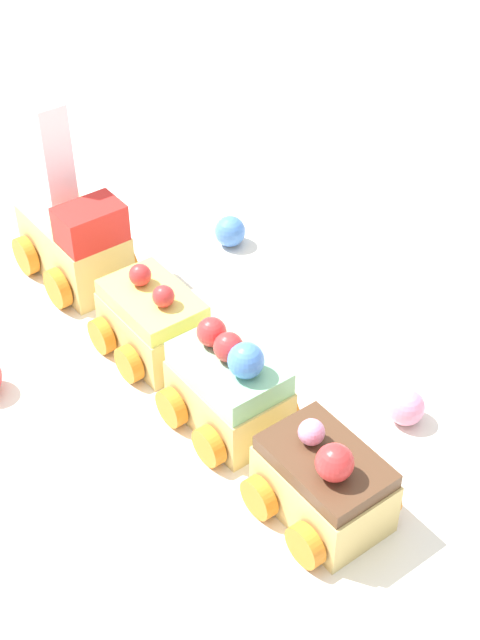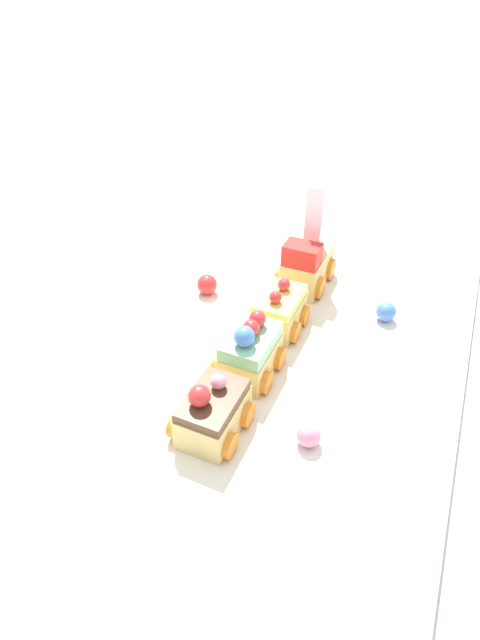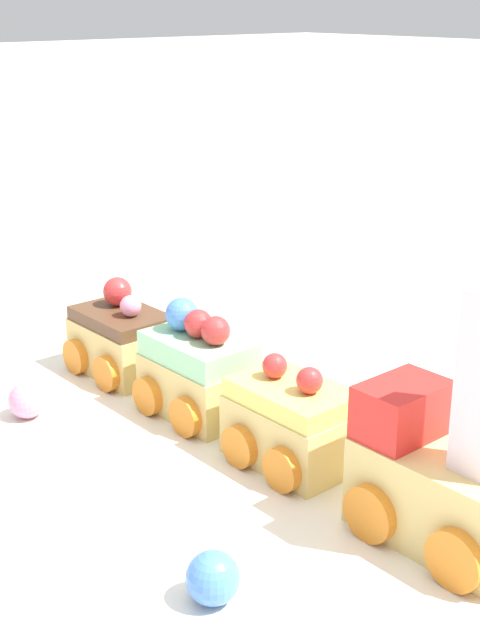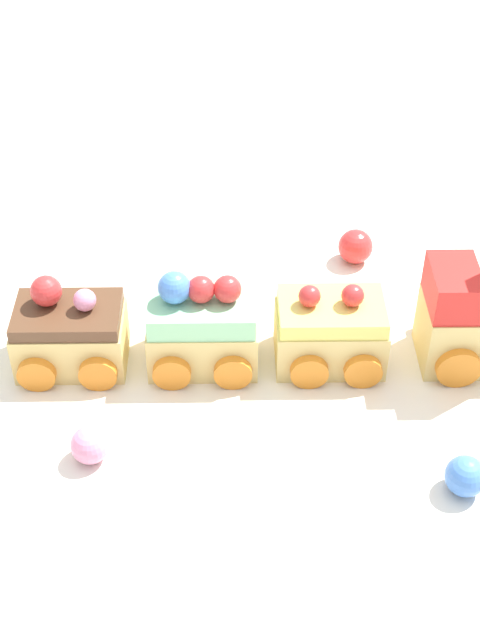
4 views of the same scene
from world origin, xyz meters
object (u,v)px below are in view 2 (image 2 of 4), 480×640
at_px(cake_train_locomotive, 308,259).
at_px(cake_car_mint, 249,352).
at_px(gumball_red, 207,285).
at_px(cake_car_chocolate, 211,412).
at_px(cake_car_lemon, 277,312).
at_px(gumball_blue, 386,312).
at_px(gumball_pink, 309,435).

relative_size(cake_train_locomotive, cake_car_mint, 1.82).
distance_m(cake_train_locomotive, gumball_red, 0.14).
bearing_deg(gumball_red, cake_car_chocolate, -151.62).
bearing_deg(gumball_red, cake_car_lemon, -105.50).
height_order(gumball_blue, gumball_pink, gumball_blue).
bearing_deg(cake_car_mint, cake_car_lemon, 0.21).
height_order(cake_car_lemon, cake_car_chocolate, cake_car_chocolate).
bearing_deg(cake_car_chocolate, cake_car_lemon, -0.03).
bearing_deg(cake_car_chocolate, cake_car_mint, -0.27).
bearing_deg(gumball_pink, gumball_red, 47.59).
xyz_separation_m(cake_car_mint, cake_car_chocolate, (-0.09, 0.00, -0.00)).
xyz_separation_m(cake_car_chocolate, gumball_blue, (0.24, -0.11, -0.01)).
bearing_deg(cake_train_locomotive, cake_car_chocolate, 179.98).
bearing_deg(cake_car_chocolate, gumball_blue, -25.70).
distance_m(cake_train_locomotive, cake_car_lemon, 0.11).
bearing_deg(gumball_pink, cake_train_locomotive, 18.61).
xyz_separation_m(cake_car_chocolate, gumball_red, (0.20, 0.11, -0.01)).
bearing_deg(cake_car_lemon, cake_car_chocolate, 179.97).
bearing_deg(gumball_pink, cake_car_mint, 53.33).
bearing_deg(cake_car_lemon, gumball_blue, -59.40).
height_order(cake_train_locomotive, gumball_blue, cake_train_locomotive).
xyz_separation_m(cake_train_locomotive, gumball_blue, (-0.04, -0.11, -0.02)).
distance_m(cake_car_mint, gumball_red, 0.16).
height_order(cake_train_locomotive, gumball_pink, cake_train_locomotive).
relative_size(cake_car_lemon, cake_car_mint, 0.99).
height_order(cake_car_mint, cake_car_chocolate, cake_car_mint).
xyz_separation_m(cake_car_lemon, cake_car_chocolate, (-0.17, 0.00, 0.00)).
relative_size(cake_car_mint, cake_car_chocolate, 1.01).
xyz_separation_m(gumball_blue, gumball_red, (-0.04, 0.22, 0.00)).
relative_size(cake_train_locomotive, gumball_blue, 5.45).
distance_m(gumball_pink, gumball_red, 0.26).
xyz_separation_m(cake_car_lemon, gumball_red, (0.03, 0.11, -0.01)).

